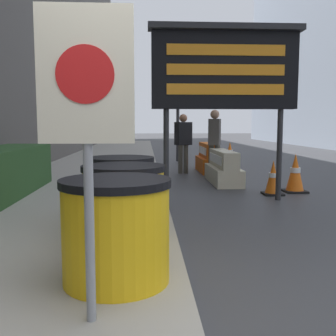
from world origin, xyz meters
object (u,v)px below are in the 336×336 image
Objects in this scene: barrel_drum_foreground at (116,230)px; jersey_barrier_cream at (223,169)px; warning_sign at (86,104)px; pedestrian_worker at (183,139)px; traffic_light_near_curb at (178,79)px; pedestrian_passerby at (215,138)px; barrel_drum_back at (121,188)px; message_board at (225,70)px; traffic_cone_mid at (295,173)px; barrel_drum_middle at (124,204)px; jersey_barrier_orange_far at (208,159)px; traffic_cone_far at (273,178)px; traffic_cone_near at (230,153)px.

barrel_drum_foreground is 6.44m from jersey_barrier_cream.
pedestrian_worker is at bearing 80.78° from warning_sign.
traffic_light_near_curb is 4.97m from pedestrian_passerby.
jersey_barrier_cream is at bearing 71.35° from barrel_drum_foreground.
jersey_barrier_cream is at bearing -161.56° from pedestrian_passerby.
barrel_drum_back is 0.28× the size of message_board.
traffic_cone_mid is 0.47× the size of pedestrian_worker.
barrel_drum_foreground is 1.02m from barrel_drum_middle.
message_board is 1.85× the size of pedestrian_worker.
jersey_barrier_orange_far is (2.15, 6.29, -0.18)m from barrel_drum_back.
traffic_cone_far is 2.84m from pedestrian_passerby.
barrel_drum_middle is at bearing 89.72° from barrel_drum_foreground.
jersey_barrier_orange_far is 4.31m from traffic_light_near_curb.
jersey_barrier_orange_far is 1.04m from pedestrian_worker.
pedestrian_passerby reaches higher than pedestrian_worker.
barrel_drum_middle and barrel_drum_back have the same top height.
traffic_cone_far is (-0.55, -0.27, -0.06)m from traffic_cone_mid.
traffic_cone_near is 3.17m from pedestrian_worker.
barrel_drum_back is at bearing 92.51° from barrel_drum_foreground.
traffic_light_near_curb is (-1.72, 1.17, 2.65)m from traffic_cone_near.
barrel_drum_middle is (0.01, 1.02, 0.00)m from barrel_drum_foreground.
barrel_drum_foreground is 5.25m from traffic_cone_far.
barrel_drum_middle is 7.11m from pedestrian_worker.
pedestrian_worker is at bearing -92.40° from traffic_light_near_curb.
jersey_barrier_orange_far is at bearing -117.02° from traffic_cone_near.
jersey_barrier_orange_far is 3.90m from traffic_cone_far.
warning_sign is 8.77m from pedestrian_worker.
traffic_cone_mid is at bearing -135.60° from pedestrian_passerby.
barrel_drum_foreground is 1.00× the size of barrel_drum_back.
traffic_cone_far is at bearing 51.83° from barrel_drum_middle.
barrel_drum_back is 6.65m from jersey_barrier_orange_far.
barrel_drum_middle is 3.79m from message_board.
warning_sign is (-0.11, -0.65, 0.94)m from barrel_drum_foreground.
traffic_cone_near is 6.02m from traffic_cone_far.
message_board reaches higher than barrel_drum_middle.
traffic_light_near_curb is at bearing 24.21° from pedestrian_passerby.
message_board is at bearing -112.86° from pedestrian_worker.
barrel_drum_foreground is at bearing -121.32° from traffic_cone_far.
traffic_cone_far is at bearing -79.86° from traffic_light_near_curb.
pedestrian_worker reaches higher than traffic_cone_mid.
traffic_light_near_curb reaches higher than jersey_barrier_orange_far.
barrel_drum_back is 0.46× the size of jersey_barrier_cream.
barrel_drum_back is 6.13m from pedestrian_worker.
traffic_cone_near is (3.27, 11.14, -1.11)m from warning_sign.
traffic_cone_near is 1.16× the size of traffic_cone_far.
traffic_light_near_curb is at bearing 82.79° from warning_sign.
traffic_cone_mid is at bearing 26.09° from message_board.
jersey_barrier_orange_far is 2.12× the size of traffic_cone_near.
warning_sign reaches higher than traffic_cone_mid.
jersey_barrier_orange_far is at bearing 108.83° from traffic_cone_mid.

